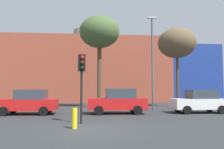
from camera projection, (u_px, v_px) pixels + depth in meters
ground_plane at (94, 130)px, 9.86m from camera, size 200.00×200.00×0.00m
building_backdrop at (85, 72)px, 36.54m from camera, size 41.13×11.35×11.63m
parked_car_1 at (29, 102)px, 16.22m from camera, size 4.14×2.03×1.79m
parked_car_2 at (118, 101)px, 16.77m from camera, size 4.32×2.12×1.87m
parked_car_3 at (199, 101)px, 17.31m from camera, size 4.12×2.02×1.78m
traffic_light_island at (82, 72)px, 11.89m from camera, size 0.41×0.39×3.66m
bare_tree_0 at (177, 43)px, 23.73m from camera, size 3.99×3.99×8.36m
bare_tree_1 at (100, 33)px, 22.65m from camera, size 4.04×4.04×9.28m
bollard_yellow_0 at (74, 118)px, 10.22m from camera, size 0.24×0.24×0.93m
street_lamp at (152, 57)px, 19.31m from camera, size 0.80×0.24×8.21m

